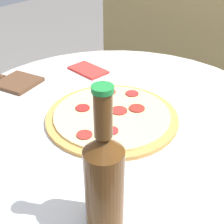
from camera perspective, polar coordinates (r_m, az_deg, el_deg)
The scene contains 5 objects.
table at distance 0.97m, azimuth 0.94°, elevation -10.59°, with size 0.91×0.91×0.76m.
pizza at distance 0.81m, azimuth -0.00°, elevation -0.71°, with size 0.34×0.34×0.02m.
beer_bottle at distance 0.50m, azimuth -1.44°, elevation -11.91°, with size 0.06×0.06×0.26m.
pizza_paddle at distance 1.04m, azimuth -17.80°, elevation 5.47°, with size 0.23×0.13×0.02m.
napkin at distance 1.07m, azimuth -4.39°, elevation 7.67°, with size 0.14×0.10×0.01m.
Camera 1 is at (0.42, -0.57, 1.20)m, focal length 50.00 mm.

